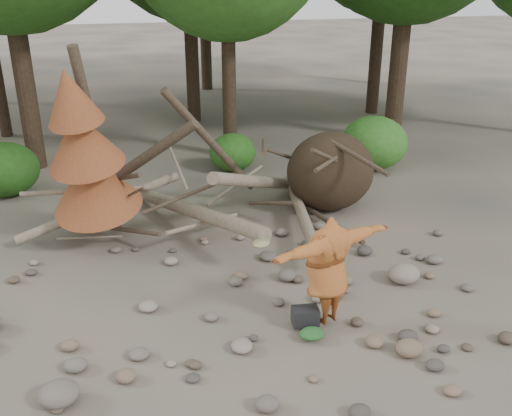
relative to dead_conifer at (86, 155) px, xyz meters
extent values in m
plane|color=#514C44|center=(3.12, -3.37, -2.11)|extent=(120.00, 120.00, 0.00)
ellipsoid|color=#332619|center=(5.72, 0.93, -1.12)|extent=(2.20, 1.87, 1.98)
cylinder|color=gray|center=(2.12, 0.33, -1.56)|extent=(2.61, 5.11, 1.08)
cylinder|color=gray|center=(3.92, 0.83, -1.21)|extent=(3.18, 3.71, 1.90)
cylinder|color=brown|center=(0.92, 1.23, -0.71)|extent=(3.08, 1.91, 2.49)
cylinder|color=gray|center=(4.72, 0.13, -1.76)|extent=(1.13, 4.98, 0.43)
cylinder|color=brown|center=(2.82, 1.43, -0.31)|extent=(2.39, 1.03, 2.89)
cylinder|color=gray|center=(0.12, 0.63, -1.41)|extent=(3.71, 0.86, 1.20)
cylinder|color=#4C3F30|center=(0.62, 0.13, -1.81)|extent=(1.52, 1.70, 0.49)
cylinder|color=gray|center=(3.32, 1.03, -1.31)|extent=(1.57, 0.85, 0.69)
cylinder|color=#4C3F30|center=(4.92, 1.53, -0.91)|extent=(1.92, 1.25, 1.10)
cylinder|color=gray|center=(1.92, 0.83, -0.61)|extent=(0.37, 1.42, 0.85)
cylinder|color=#4C3F30|center=(5.32, -0.17, -1.96)|extent=(0.79, 2.54, 0.12)
cylinder|color=gray|center=(2.32, -0.27, -1.66)|extent=(1.78, 1.11, 0.29)
cylinder|color=#4C3F30|center=(0.22, 0.43, 0.09)|extent=(0.67, 1.13, 4.35)
cone|color=brown|center=(0.06, 0.12, -0.61)|extent=(2.06, 2.13, 1.86)
cone|color=brown|center=(-0.05, -0.09, 0.39)|extent=(1.71, 1.78, 1.65)
cone|color=brown|center=(-0.14, -0.28, 1.29)|extent=(1.23, 1.30, 1.41)
cylinder|color=#38281C|center=(-1.88, 6.13, 2.37)|extent=(0.56, 0.56, 8.96)
cylinder|color=#38281C|center=(4.12, 5.83, 1.46)|extent=(0.44, 0.44, 7.14)
cylinder|color=#38281C|center=(3.62, 10.83, 2.16)|extent=(0.52, 0.52, 8.54)
cylinder|color=#38281C|center=(11.12, 10.43, 1.95)|extent=(0.50, 0.50, 8.12)
cylinder|color=#38281C|center=(14.12, 16.63, 1.81)|extent=(0.46, 0.46, 7.84)
ellipsoid|color=#225216|center=(-2.38, 3.83, -1.39)|extent=(1.80, 1.80, 1.44)
ellipsoid|color=#2D681E|center=(3.92, 4.43, -1.55)|extent=(1.40, 1.40, 1.12)
ellipsoid|color=#387C26|center=(8.12, 3.63, -1.31)|extent=(2.00, 2.00, 1.60)
imported|color=#A75725|center=(3.88, -3.91, -1.06)|extent=(2.46, 1.41, 1.94)
cylinder|color=#8C8B59|center=(2.72, -4.01, -0.38)|extent=(0.32, 0.33, 0.09)
cube|color=black|center=(3.52, -3.91, -1.96)|extent=(0.47, 0.34, 0.30)
ellipsoid|color=#245A25|center=(3.51, -4.31, -2.03)|extent=(0.42, 0.35, 0.16)
ellipsoid|color=#A5631C|center=(3.71, -3.67, -2.06)|extent=(0.28, 0.23, 0.10)
ellipsoid|color=#6A6058|center=(-0.41, -4.90, -1.94)|extent=(0.57, 0.51, 0.34)
ellipsoid|color=#766049|center=(4.88, -5.04, -1.98)|extent=(0.43, 0.39, 0.26)
ellipsoid|color=gray|center=(5.85, -2.93, -1.93)|extent=(0.62, 0.55, 0.37)
camera|label=1|loc=(0.81, -11.70, 3.54)|focal=40.00mm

